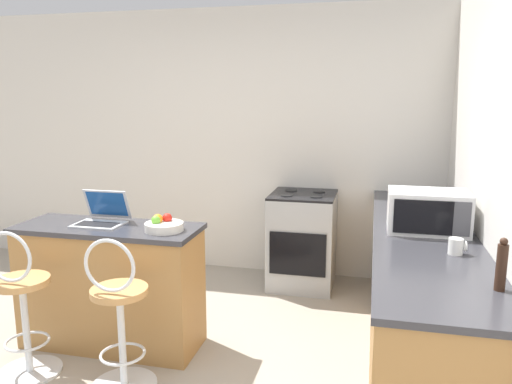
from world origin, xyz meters
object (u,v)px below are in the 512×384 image
pepper_mill (502,265)px  mug_blue (440,208)px  stove_range (302,240)px  storage_jar (403,198)px  mug_white (456,246)px  bar_stool_near (22,309)px  bar_stool_far (119,319)px  laptop (102,215)px  microwave (428,211)px  fruit_bowl (163,225)px

pepper_mill → mug_blue: size_ratio=2.41×
stove_range → storage_jar: 1.10m
mug_white → storage_jar: bearing=102.4°
bar_stool_near → mug_blue: size_ratio=9.29×
stove_range → bar_stool_near: bearing=-127.5°
bar_stool_far → laptop: bearing=126.0°
pepper_mill → bar_stool_near: bearing=177.2°
microwave → mug_blue: microwave is taller
storage_jar → bar_stool_near: bearing=-147.6°
bar_stool_near → stove_range: size_ratio=1.10×
laptop → microwave: microwave is taller
stove_range → mug_white: 1.97m
stove_range → microwave: bearing=-48.0°
bar_stool_near → microwave: size_ratio=1.91×
pepper_mill → laptop: bearing=164.2°
stove_range → pepper_mill: 2.47m
bar_stool_near → laptop: bearing=64.6°
microwave → stove_range: size_ratio=0.58×
laptop → storage_jar: laptop is taller
microwave → storage_jar: bearing=101.5°
laptop → pepper_mill: pepper_mill is taller
laptop → mug_blue: (2.35, 0.86, -0.01)m
bar_stool_near → mug_blue: 3.02m
stove_range → fruit_bowl: bearing=-116.3°
laptop → pepper_mill: bearing=-15.8°
fruit_bowl → storage_jar: (1.58, 1.02, 0.06)m
laptop → mug_blue: laptop is taller
microwave → storage_jar: microwave is taller
stove_range → bar_stool_far: bearing=-112.9°
pepper_mill → fruit_bowl: 2.03m
bar_stool_near → mug_blue: (2.62, 1.42, 0.47)m
bar_stool_near → fruit_bowl: 1.01m
laptop → fruit_bowl: laptop is taller
bar_stool_near → microwave: bearing=19.2°
bar_stool_near → pepper_mill: 2.76m
stove_range → mug_white: (1.09, -1.56, 0.49)m
bar_stool_near → laptop: laptop is taller
stove_range → storage_jar: size_ratio=4.86×
pepper_mill → fruit_bowl: pepper_mill is taller
microwave → mug_white: size_ratio=5.18×
fruit_bowl → mug_blue: size_ratio=2.45×
bar_stool_near → laptop: size_ratio=2.92×
stove_range → pepper_mill: size_ratio=3.51×
bar_stool_far → pepper_mill: 2.11m
bar_stool_far → storage_jar: 2.30m
pepper_mill → fruit_bowl: bearing=162.7°
bar_stool_near → bar_stool_far: (0.67, 0.00, 0.00)m
mug_blue → laptop: bearing=-159.9°
stove_range → mug_blue: 1.33m
microwave → fruit_bowl: (-1.71, -0.39, -0.10)m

